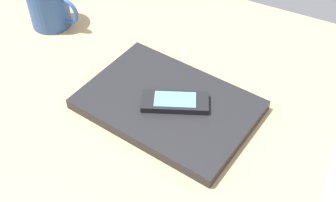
% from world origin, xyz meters
% --- Properties ---
extents(desk_surface, '(1.20, 0.80, 0.03)m').
position_xyz_m(desk_surface, '(0.00, 0.00, 0.01)').
color(desk_surface, tan).
rests_on(desk_surface, ground).
extents(laptop_closed, '(0.33, 0.25, 0.02)m').
position_xyz_m(laptop_closed, '(-0.03, -0.02, 0.04)').
color(laptop_closed, black).
rests_on(laptop_closed, desk_surface).
extents(cell_phone_on_laptop, '(0.13, 0.09, 0.01)m').
position_xyz_m(cell_phone_on_laptop, '(-0.02, -0.02, 0.06)').
color(cell_phone_on_laptop, black).
rests_on(cell_phone_on_laptop, laptop_closed).
extents(coffee_mug, '(0.12, 0.09, 0.10)m').
position_xyz_m(coffee_mug, '(-0.39, 0.10, 0.08)').
color(coffee_mug, '#2D518C').
rests_on(coffee_mug, desk_surface).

